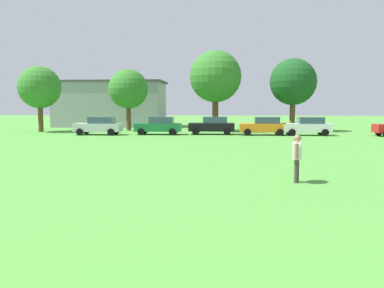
{
  "coord_description": "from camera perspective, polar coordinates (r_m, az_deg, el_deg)",
  "views": [
    {
      "loc": [
        5.18,
        0.96,
        2.78
      ],
      "look_at": [
        4.43,
        11.22,
        1.79
      ],
      "focal_mm": 38.05,
      "sensor_mm": 36.0,
      "label": 1
    }
  ],
  "objects": [
    {
      "name": "parked_car_silver_0",
      "position": [
        39.03,
        -12.9,
        2.52
      ],
      "size": [
        4.3,
        2.02,
        1.68
      ],
      "rotation": [
        0.0,
        0.0,
        3.14
      ],
      "color": "silver",
      "rests_on": "ground"
    },
    {
      "name": "parked_car_orange_3",
      "position": [
        38.31,
        10.04,
        2.52
      ],
      "size": [
        4.3,
        2.02,
        1.68
      ],
      "rotation": [
        0.0,
        0.0,
        3.14
      ],
      "color": "orange",
      "rests_on": "ground"
    },
    {
      "name": "tree_far_left",
      "position": [
        45.17,
        -20.59,
        7.43
      ],
      "size": [
        4.36,
        4.36,
        6.8
      ],
      "color": "brown",
      "rests_on": "ground"
    },
    {
      "name": "tree_left",
      "position": [
        45.08,
        -8.93,
        7.61
      ],
      "size": [
        4.29,
        4.29,
        6.68
      ],
      "color": "brown",
      "rests_on": "ground"
    },
    {
      "name": "parked_car_white_4",
      "position": [
        38.82,
        15.9,
        2.43
      ],
      "size": [
        4.3,
        2.02,
        1.68
      ],
      "rotation": [
        0.0,
        0.0,
        3.14
      ],
      "color": "white",
      "rests_on": "ground"
    },
    {
      "name": "parked_car_green_1",
      "position": [
        38.49,
        -4.66,
        2.6
      ],
      "size": [
        4.3,
        2.02,
        1.68
      ],
      "rotation": [
        0.0,
        0.0,
        3.14
      ],
      "color": "#196B38",
      "rests_on": "ground"
    },
    {
      "name": "tree_right",
      "position": [
        43.55,
        3.31,
        9.4
      ],
      "size": [
        5.48,
        5.48,
        8.54
      ],
      "color": "brown",
      "rests_on": "ground"
    },
    {
      "name": "adult_bystander",
      "position": [
        15.08,
        14.51,
        -1.38
      ],
      "size": [
        0.45,
        0.8,
        1.73
      ],
      "rotation": [
        0.0,
        0.0,
        1.31
      ],
      "color": "#3F3833",
      "rests_on": "ground"
    },
    {
      "name": "ground_plane",
      "position": [
        29.63,
        -5.9,
        0.07
      ],
      "size": [
        160.0,
        160.0,
        0.0
      ],
      "primitive_type": "plane",
      "color": "#4C9338"
    },
    {
      "name": "parked_car_black_2",
      "position": [
        38.65,
        2.89,
        2.62
      ],
      "size": [
        4.3,
        2.02,
        1.68
      ],
      "rotation": [
        0.0,
        0.0,
        3.14
      ],
      "color": "black",
      "rests_on": "ground"
    },
    {
      "name": "tree_far_right",
      "position": [
        45.02,
        13.98,
        8.42
      ],
      "size": [
        4.96,
        4.96,
        7.73
      ],
      "color": "brown",
      "rests_on": "ground"
    },
    {
      "name": "house_left",
      "position": [
        54.28,
        -11.3,
        5.55
      ],
      "size": [
        14.1,
        7.06,
        5.87
      ],
      "color": "#9999A3",
      "rests_on": "ground"
    }
  ]
}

